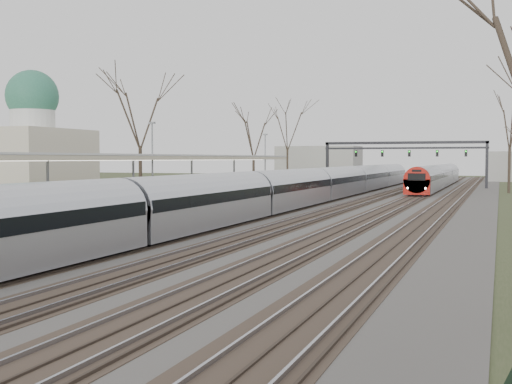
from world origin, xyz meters
TOP-DOWN VIEW (x-y plane):
  - track_bed at (0.26, 55.00)m, footprint 24.00×160.00m
  - platform at (-9.05, 37.50)m, footprint 3.50×69.00m
  - canopy at (-9.05, 32.99)m, footprint 4.10×50.00m
  - dome_building at (-21.71, 38.00)m, footprint 10.00×8.00m
  - signal_gantry at (0.29, 84.99)m, footprint 21.00×0.59m
  - tree_west_far at (-17.00, 48.00)m, footprint 5.50×5.50m
  - train_near at (-2.50, 52.28)m, footprint 2.62×90.21m
  - train_far at (4.50, 86.00)m, footprint 2.62×45.21m

SIDE VIEW (x-z plane):
  - track_bed at x=0.26m, z-range -0.05..0.17m
  - platform at x=-9.05m, z-range 0.00..1.00m
  - train_near at x=-2.50m, z-range -0.05..3.00m
  - train_far at x=4.50m, z-range -0.05..3.00m
  - dome_building at x=-21.71m, z-range -1.43..8.87m
  - canopy at x=-9.05m, z-range 2.37..5.48m
  - signal_gantry at x=0.29m, z-range 1.87..7.95m
  - tree_west_far at x=-17.00m, z-range 2.35..13.68m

